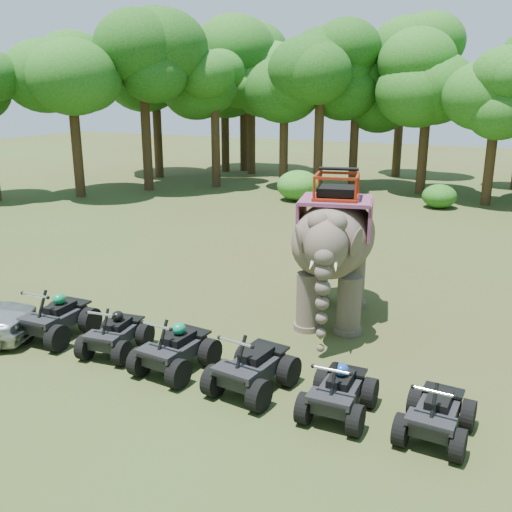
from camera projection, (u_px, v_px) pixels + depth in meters
The scene contains 21 objects.
ground at pixel (234, 344), 13.79m from camera, with size 110.00×110.00×0.00m, color #47381E.
elephant at pixel (334, 246), 14.90m from camera, with size 2.06×4.69×3.94m, color #4C3E37, non-canonical shape.
atv_0 at pixel (56, 312), 13.96m from camera, with size 1.33×1.83×1.35m, color black, non-canonical shape.
atv_1 at pixel (115, 328), 13.19m from camera, with size 1.18×1.61×1.20m, color black, non-canonical shape.
atv_2 at pixel (175, 343), 12.31m from camera, with size 1.28×1.76×1.30m, color black, non-canonical shape.
atv_3 at pixel (252, 360), 11.49m from camera, with size 1.32×1.80×1.34m, color black, non-canonical shape.
atv_4 at pixel (339, 385), 10.64m from camera, with size 1.19×1.63×1.21m, color black, non-canonical shape.
atv_5 at pixel (437, 407), 9.94m from camera, with size 1.17×1.60×1.19m, color black, non-canonical shape.
tree_0 at pixel (426, 117), 32.56m from camera, with size 6.21×6.21×8.87m, color #195114, non-canonical shape.
tree_1 at pixel (493, 135), 29.41m from camera, with size 5.10×5.10×7.29m, color #195114, non-canonical shape.
tree_27 at pixel (74, 120), 31.61m from camera, with size 5.99×5.99×8.56m, color #195114, non-canonical shape.
tree_28 at pixel (145, 113), 33.72m from camera, with size 6.44×6.44×9.20m, color #195114, non-canonical shape.
tree_29 at pixel (215, 122), 35.08m from camera, with size 5.63×5.63×8.04m, color #195114, non-canonical shape.
tree_30 at pixel (284, 123), 34.56m from camera, with size 5.56×5.56×7.94m, color #195114, non-canonical shape.
tree_31 at pixel (355, 125), 35.19m from camera, with size 5.36×5.36×7.66m, color #195114, non-canonical shape.
tree_32 at pixel (251, 112), 40.50m from camera, with size 6.11×6.11×8.73m, color #195114, non-canonical shape.
tree_33 at pixel (319, 117), 33.37m from camera, with size 6.14×6.14×8.78m, color #195114, non-canonical shape.
tree_34 at pixel (156, 106), 38.82m from camera, with size 6.80×6.80×9.72m, color #195114, non-canonical shape.
tree_36 at pixel (244, 103), 41.99m from camera, with size 6.96×6.96×9.94m, color #195114, non-canonical shape.
tree_37 at pixel (400, 104), 39.12m from camera, with size 6.93×6.93×9.90m, color #195114, non-canonical shape.
tree_43 at pixel (225, 105), 41.59m from camera, with size 6.81×6.81×9.72m, color #195114, non-canonical shape.
Camera 1 is at (6.05, -11.11, 5.91)m, focal length 40.00 mm.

